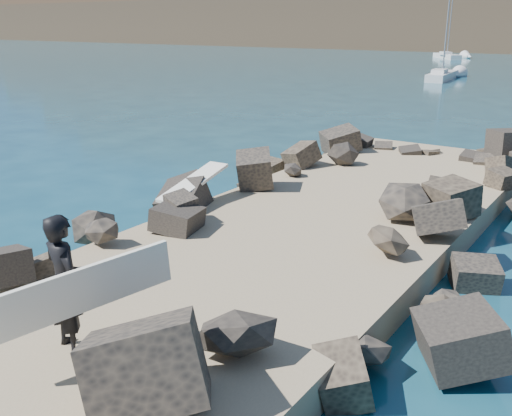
# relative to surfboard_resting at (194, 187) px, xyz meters

# --- Properties ---
(ground) EXTENTS (800.00, 800.00, 0.00)m
(ground) POSITION_rel_surfboard_resting_xyz_m (3.00, -0.67, -1.04)
(ground) COLOR #0F384C
(ground) RESTS_ON ground
(jetty) EXTENTS (6.00, 26.00, 0.60)m
(jetty) POSITION_rel_surfboard_resting_xyz_m (3.00, -2.67, -0.74)
(jetty) COLOR #8C7759
(jetty) RESTS_ON ground
(riprap_left) EXTENTS (2.60, 22.00, 1.00)m
(riprap_left) POSITION_rel_surfboard_resting_xyz_m (0.10, -2.17, -0.54)
(riprap_left) COLOR black
(riprap_left) RESTS_ON ground
(riprap_right) EXTENTS (2.60, 22.00, 1.00)m
(riprap_right) POSITION_rel_surfboard_resting_xyz_m (5.90, -2.17, -0.54)
(riprap_right) COLOR black
(riprap_right) RESTS_ON ground
(surfboard_resting) EXTENTS (0.66, 2.24, 0.07)m
(surfboard_resting) POSITION_rel_surfboard_resting_xyz_m (0.00, 0.00, 0.00)
(surfboard_resting) COLOR white
(surfboard_resting) RESTS_ON riprap_left
(surfer_with_board) EXTENTS (1.22, 2.31, 1.93)m
(surfer_with_board) POSITION_rel_surfboard_resting_xyz_m (2.92, -5.90, 0.53)
(surfer_with_board) COLOR black
(surfer_with_board) RESTS_ON jetty
(sailboat_a) EXTENTS (2.18, 6.91, 8.22)m
(sailboat_a) POSITION_rel_surfboard_resting_xyz_m (-6.86, 41.41, -0.69)
(sailboat_a) COLOR silver
(sailboat_a) RESTS_ON ground
(sailboat_e) EXTENTS (5.42, 6.43, 8.37)m
(sailboat_e) POSITION_rel_surfboard_resting_xyz_m (-15.89, 72.44, -0.69)
(sailboat_e) COLOR silver
(sailboat_e) RESTS_ON ground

